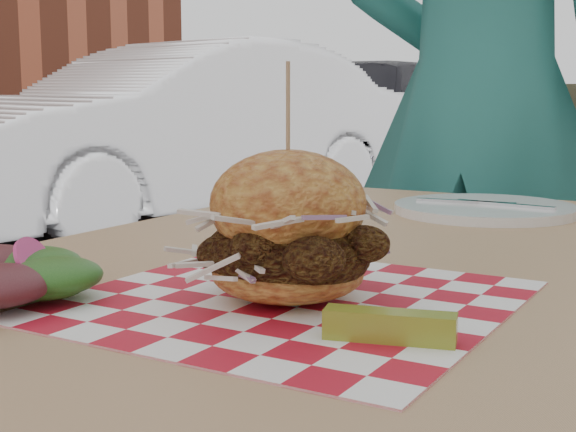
% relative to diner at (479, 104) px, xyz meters
% --- Properties ---
extents(diner, '(0.70, 0.49, 1.81)m').
position_rel_diner_xyz_m(diner, '(0.00, 0.00, 0.00)').
color(diner, '#28756D').
rests_on(diner, ground).
extents(car_white, '(2.16, 4.18, 1.31)m').
position_rel_diner_xyz_m(car_white, '(-3.14, 2.92, -0.25)').
color(car_white, white).
rests_on(car_white, ground).
extents(car_dark, '(2.01, 4.51, 1.28)m').
position_rel_diner_xyz_m(car_dark, '(-3.14, 5.95, -0.26)').
color(car_dark, black).
rests_on(car_dark, ground).
extents(patio_table, '(0.80, 1.20, 0.75)m').
position_rel_diner_xyz_m(patio_table, '(0.18, -0.92, -0.24)').
color(patio_table, tan).
rests_on(patio_table, ground).
extents(patio_chair, '(0.47, 0.48, 0.95)m').
position_rel_diner_xyz_m(patio_chair, '(0.17, 0.00, -0.35)').
color(patio_chair, tan).
rests_on(patio_chair, ground).
extents(paper_liner, '(0.36, 0.36, 0.00)m').
position_rel_diner_xyz_m(paper_liner, '(0.19, -1.14, -0.16)').
color(paper_liner, red).
rests_on(paper_liner, patio_table).
extents(sandwich, '(0.18, 0.18, 0.20)m').
position_rel_diner_xyz_m(sandwich, '(0.19, -1.14, -0.10)').
color(sandwich, '#C98938').
rests_on(sandwich, paper_liner).
extents(pickle_spear, '(0.10, 0.05, 0.02)m').
position_rel_diner_xyz_m(pickle_spear, '(0.31, -1.20, -0.14)').
color(pickle_spear, olive).
rests_on(pickle_spear, paper_liner).
extents(side_salad, '(0.14, 0.13, 0.05)m').
position_rel_diner_xyz_m(side_salad, '(-0.02, -1.26, -0.14)').
color(side_salad, '#3F1419').
rests_on(side_salad, patio_table).
extents(place_setting, '(0.27, 0.27, 0.02)m').
position_rel_diner_xyz_m(place_setting, '(0.18, -0.54, -0.15)').
color(place_setting, white).
rests_on(place_setting, patio_table).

